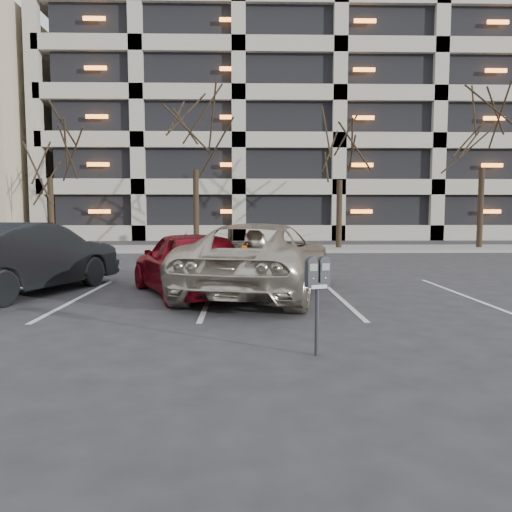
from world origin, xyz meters
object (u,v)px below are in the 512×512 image
tree_a (48,133)px  car_dark (26,258)px  tree_d (484,117)px  suv_silver (260,259)px  car_red (189,262)px  parking_meter (317,282)px  tree_b (195,120)px  tree_c (340,137)px

tree_a → car_dark: 14.64m
tree_d → suv_silver: (-11.30, -13.24, -5.65)m
car_red → tree_a: bearing=-83.0°
tree_a → parking_meter: 21.39m
tree_b → suv_silver: tree_b is taller
car_dark → tree_c: bearing=-107.8°
parking_meter → car_red: car_red is taller
suv_silver → parking_meter: bearing=110.5°
tree_c → car_red: 15.42m
parking_meter → tree_d: bearing=40.8°
tree_c → tree_d: tree_d is taller
tree_b → car_dark: 14.43m
tree_a → car_red: bearing=-58.8°
tree_c → car_red: bearing=-113.6°
tree_c → parking_meter: (-3.72, -18.16, -4.51)m
suv_silver → car_dark: (-5.29, 0.13, 0.01)m
tree_c → tree_d: 7.07m
tree_c → car_dark: (-9.59, -13.10, -4.66)m
parking_meter → tree_b: bearing=81.6°
tree_d → parking_meter: bearing=-120.5°
suv_silver → car_dark: size_ratio=1.26×
tree_a → tree_d: bearing=0.0°
tree_a → tree_b: 7.03m
car_red → tree_d: bearing=-157.9°
tree_d → car_red: size_ratio=2.07×
suv_silver → car_red: 1.59m
tree_b → parking_meter: 19.21m
tree_a → suv_silver: tree_a is taller
tree_d → suv_silver: size_ratio=1.44×
suv_silver → tree_a: bearing=-39.9°
tree_c → car_dark: bearing=-126.2°
tree_b → parking_meter: size_ratio=6.94×
tree_d → car_red: bearing=-133.7°
car_red → car_dark: bearing=-29.5°
tree_c → tree_b: bearing=180.0°
tree_b → tree_d: bearing=0.0°
parking_meter → suv_silver: bearing=78.1°
tree_d → tree_a: bearing=180.0°
suv_silver → car_red: size_ratio=1.44×
tree_b → tree_c: size_ratio=1.14×
tree_b → car_dark: tree_b is taller
tree_a → car_dark: size_ratio=1.58×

